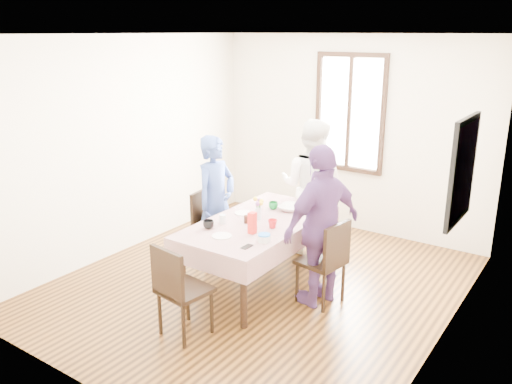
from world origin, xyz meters
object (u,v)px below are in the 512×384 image
(dining_table, at_px, (259,254))
(person_left, at_px, (216,202))
(chair_left, at_px, (215,229))
(chair_far, at_px, (311,216))
(chair_right, at_px, (321,261))
(person_far, at_px, (312,187))
(person_right, at_px, (321,226))
(chair_near, at_px, (185,290))

(dining_table, bearing_deg, person_left, 167.13)
(chair_left, distance_m, chair_far, 1.28)
(chair_right, bearing_deg, person_far, 42.27)
(chair_left, height_order, chair_far, same)
(chair_right, distance_m, person_left, 1.51)
(dining_table, relative_size, person_right, 1.05)
(dining_table, relative_size, chair_left, 1.93)
(chair_far, height_order, person_right, person_right)
(chair_left, relative_size, person_left, 0.57)
(person_left, bearing_deg, chair_right, -90.36)
(chair_right, relative_size, person_right, 0.54)
(dining_table, relative_size, chair_far, 1.93)
(dining_table, height_order, chair_right, chair_right)
(dining_table, xyz_separation_m, chair_far, (0.00, 1.21, 0.08))
(chair_left, height_order, chair_near, same)
(chair_right, distance_m, chair_near, 1.47)
(chair_right, height_order, person_far, person_far)
(chair_far, bearing_deg, chair_near, 86.09)
(dining_table, xyz_separation_m, chair_right, (0.74, 0.05, 0.08))
(chair_left, relative_size, chair_near, 1.00)
(chair_left, bearing_deg, person_right, 78.20)
(person_left, bearing_deg, chair_near, -148.36)
(chair_far, bearing_deg, person_left, 51.45)
(person_right, bearing_deg, chair_far, -130.29)
(chair_near, xyz_separation_m, person_left, (-0.72, 1.37, 0.34))
(person_left, xyz_separation_m, person_far, (0.72, 1.02, 0.06))
(chair_far, bearing_deg, chair_right, 118.80)
(chair_far, xyz_separation_m, person_right, (0.72, -1.15, 0.39))
(dining_table, distance_m, person_far, 1.28)
(chair_near, bearing_deg, person_far, 97.90)
(chair_left, height_order, person_far, person_far)
(chair_right, xyz_separation_m, person_left, (-1.46, 0.11, 0.34))
(dining_table, height_order, chair_left, chair_left)
(person_left, xyz_separation_m, person_right, (1.44, -0.11, 0.05))
(person_far, height_order, person_right, person_far)
(chair_far, distance_m, person_far, 0.40)
(chair_far, xyz_separation_m, person_left, (-0.72, -1.04, 0.34))
(dining_table, bearing_deg, chair_far, 90.00)
(chair_right, bearing_deg, dining_table, 103.30)
(chair_left, height_order, person_right, person_right)
(chair_right, relative_size, person_left, 0.57)
(person_left, bearing_deg, chair_far, -30.70)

